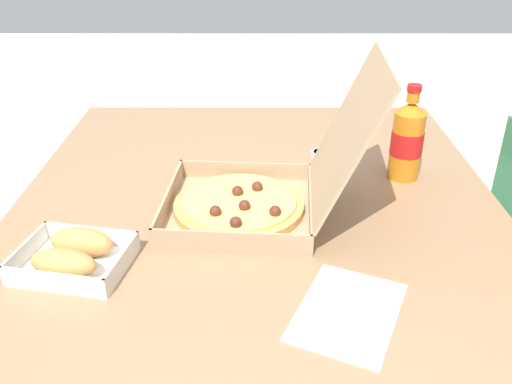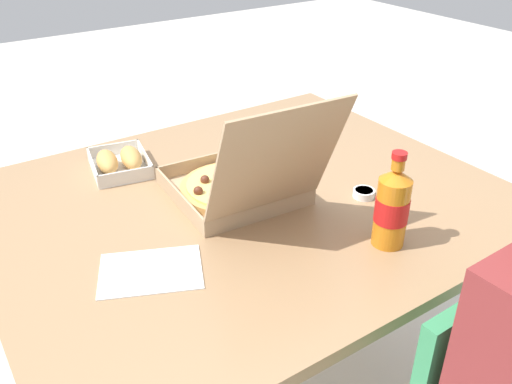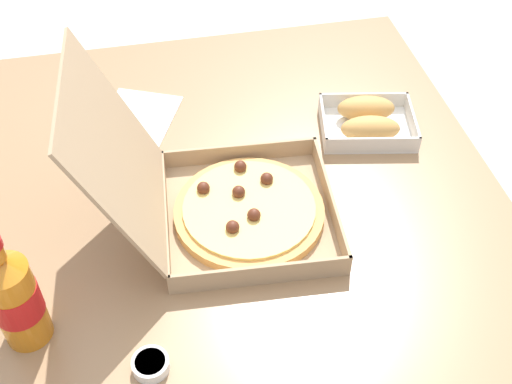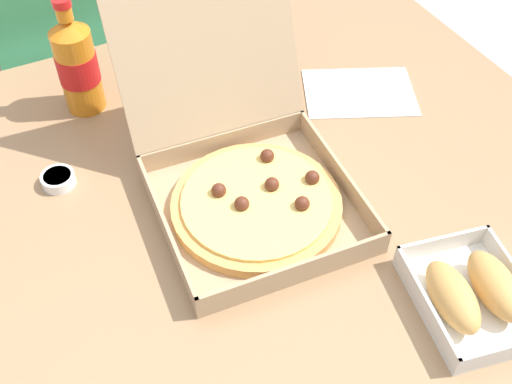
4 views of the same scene
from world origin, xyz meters
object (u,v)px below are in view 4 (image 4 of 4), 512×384
Objects in this scene: paper_menu at (359,92)px; dipping_sauce_cup at (58,179)px; cola_bottle at (77,64)px; chair at (81,81)px; pizza_box_open at (248,176)px; bread_side_box at (473,293)px.

dipping_sauce_cup reaches higher than paper_menu.
cola_bottle is at bearing 61.04° from dipping_sauce_cup.
pizza_box_open is at bearing -81.15° from chair.
bread_side_box is 1.02× the size of paper_menu.
chair is 0.79m from paper_menu.
dipping_sauce_cup is (-0.58, 0.02, 0.01)m from paper_menu.
pizza_box_open reaches higher than cola_bottle.
cola_bottle is at bearing 116.48° from pizza_box_open.
chair is 0.83m from pizza_box_open.
paper_menu is (0.31, 0.15, -0.04)m from pizza_box_open.
cola_bottle reaches higher than bread_side_box.
cola_bottle is 4.00× the size of dipping_sauce_cup.
chair is 3.71× the size of cola_bottle.
chair reaches higher than dipping_sauce_cup.
pizza_box_open is 7.97× the size of dipping_sauce_cup.
dipping_sauce_cup is (-0.10, -0.18, -0.08)m from cola_bottle.
cola_bottle is at bearing -178.38° from paper_menu.
pizza_box_open is (0.12, -0.76, 0.29)m from chair.
chair is 3.87× the size of bread_side_box.
pizza_box_open reaches higher than bread_side_box.
cola_bottle is at bearing -97.18° from chair.
chair is 3.95× the size of paper_menu.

